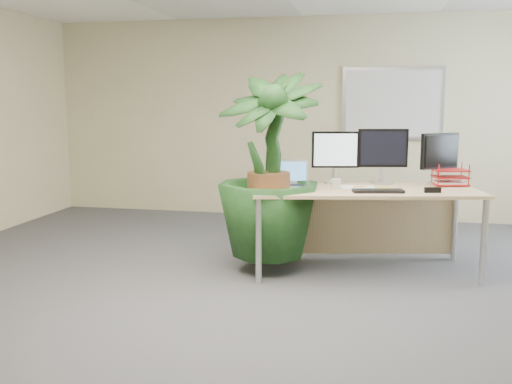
% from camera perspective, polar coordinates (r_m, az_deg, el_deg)
% --- Properties ---
extents(floor, '(8.00, 8.00, 0.00)m').
position_cam_1_polar(floor, '(4.21, -2.85, -13.04)').
color(floor, '#4E4E54').
rests_on(floor, ground).
extents(back_wall, '(7.00, 0.04, 2.70)m').
position_cam_1_polar(back_wall, '(7.83, 4.54, 7.34)').
color(back_wall, beige).
rests_on(back_wall, floor).
extents(whiteboard, '(1.30, 0.04, 0.95)m').
position_cam_1_polar(whiteboard, '(7.74, 13.48, 8.58)').
color(whiteboard, silver).
rests_on(whiteboard, back_wall).
extents(desk, '(2.18, 1.24, 0.79)m').
position_cam_1_polar(desk, '(5.48, 10.56, -1.20)').
color(desk, tan).
rests_on(desk, floor).
extents(floor_plant, '(1.02, 1.02, 1.50)m').
position_cam_1_polar(floor_plant, '(5.29, 1.29, 0.01)').
color(floor_plant, '#143613').
rests_on(floor_plant, floor).
extents(monitor_left, '(0.45, 0.21, 0.51)m').
position_cam_1_polar(monitor_left, '(5.60, 7.92, 3.81)').
color(monitor_left, '#BCBBC1').
rests_on(monitor_left, desk).
extents(monitor_right, '(0.48, 0.22, 0.53)m').
position_cam_1_polar(monitor_right, '(5.66, 12.56, 3.88)').
color(monitor_right, '#BCBBC1').
rests_on(monitor_right, desk).
extents(monitor_dark, '(0.37, 0.31, 0.49)m').
position_cam_1_polar(monitor_dark, '(5.77, 17.89, 3.54)').
color(monitor_dark, '#BCBBC1').
rests_on(monitor_dark, desk).
extents(laptop, '(0.39, 0.35, 0.24)m').
position_cam_1_polar(laptop, '(5.41, 3.52, 1.24)').
color(laptop, silver).
rests_on(laptop, desk).
extents(keyboard, '(0.46, 0.23, 0.02)m').
position_cam_1_polar(keyboard, '(5.14, 12.10, 0.11)').
color(keyboard, black).
rests_on(keyboard, desk).
extents(coffee_mug, '(0.12, 0.08, 0.09)m').
position_cam_1_polar(coffee_mug, '(5.25, 7.95, 0.80)').
color(coffee_mug, silver).
rests_on(coffee_mug, desk).
extents(spiral_notebook, '(0.34, 0.27, 0.01)m').
position_cam_1_polar(spiral_notebook, '(5.34, 10.13, 0.43)').
color(spiral_notebook, white).
rests_on(spiral_notebook, desk).
extents(orange_pen, '(0.13, 0.06, 0.01)m').
position_cam_1_polar(orange_pen, '(5.34, 10.40, 0.54)').
color(orange_pen, orange).
rests_on(orange_pen, spiral_notebook).
extents(yellow_highlighter, '(0.13, 0.04, 0.02)m').
position_cam_1_polar(yellow_highlighter, '(5.31, 12.75, 0.33)').
color(yellow_highlighter, yellow).
rests_on(yellow_highlighter, desk).
extents(water_bottle, '(0.08, 0.08, 0.31)m').
position_cam_1_polar(water_bottle, '(5.57, 1.45, 2.37)').
color(water_bottle, silver).
rests_on(water_bottle, desk).
extents(letter_tray, '(0.35, 0.29, 0.15)m').
position_cam_1_polar(letter_tray, '(5.74, 18.82, 1.29)').
color(letter_tray, '#AC1515').
rests_on(letter_tray, desk).
extents(stapler, '(0.15, 0.06, 0.05)m').
position_cam_1_polar(stapler, '(5.24, 17.24, 0.19)').
color(stapler, black).
rests_on(stapler, desk).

